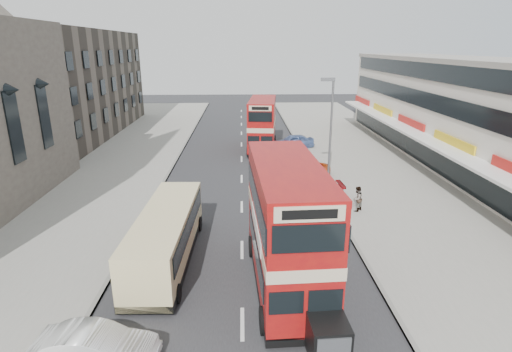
% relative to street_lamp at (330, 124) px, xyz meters
% --- Properties ---
extents(road_surface, '(12.00, 90.00, 0.01)m').
position_rel_street_lamp_xyz_m(road_surface, '(-6.52, 2.00, -4.78)').
color(road_surface, '#28282B').
rests_on(road_surface, ground).
extents(pavement_right, '(12.00, 90.00, 0.15)m').
position_rel_street_lamp_xyz_m(pavement_right, '(5.48, 2.00, -4.71)').
color(pavement_right, gray).
rests_on(pavement_right, ground).
extents(pavement_left, '(12.00, 90.00, 0.15)m').
position_rel_street_lamp_xyz_m(pavement_left, '(-18.52, 2.00, -4.71)').
color(pavement_left, gray).
rests_on(pavement_left, ground).
extents(kerb_left, '(0.20, 90.00, 0.16)m').
position_rel_street_lamp_xyz_m(kerb_left, '(-12.62, 2.00, -4.71)').
color(kerb_left, gray).
rests_on(kerb_left, ground).
extents(kerb_right, '(0.20, 90.00, 0.16)m').
position_rel_street_lamp_xyz_m(kerb_right, '(-0.42, 2.00, -4.71)').
color(kerb_right, gray).
rests_on(kerb_right, ground).
extents(brick_terrace, '(14.00, 28.00, 12.00)m').
position_rel_street_lamp_xyz_m(brick_terrace, '(-28.52, 20.00, 1.22)').
color(brick_terrace, '#66594C').
rests_on(brick_terrace, ground).
extents(commercial_row, '(9.90, 46.20, 9.30)m').
position_rel_street_lamp_xyz_m(commercial_row, '(13.42, 4.00, -0.09)').
color(commercial_row, beige).
rests_on(commercial_row, ground).
extents(street_lamp, '(1.00, 0.20, 8.12)m').
position_rel_street_lamp_xyz_m(street_lamp, '(0.00, 0.00, 0.00)').
color(street_lamp, slate).
rests_on(street_lamp, ground).
extents(bus_main, '(3.15, 9.93, 5.44)m').
position_rel_street_lamp_xyz_m(bus_main, '(-4.56, -13.34, -1.92)').
color(bus_main, black).
rests_on(bus_main, ground).
extents(bus_second, '(3.30, 9.32, 5.02)m').
position_rel_street_lamp_xyz_m(bus_second, '(-4.36, 11.64, -2.14)').
color(bus_second, black).
rests_on(bus_second, ground).
extents(coach, '(2.63, 9.22, 2.43)m').
position_rel_street_lamp_xyz_m(coach, '(-10.23, -10.98, -3.35)').
color(coach, black).
rests_on(coach, ground).
extents(car_left_front, '(4.19, 1.78, 1.35)m').
position_rel_street_lamp_xyz_m(car_left_front, '(-11.41, -17.90, -4.11)').
color(car_left_front, white).
rests_on(car_left_front, ground).
extents(car_right_a, '(4.80, 2.12, 1.37)m').
position_rel_street_lamp_xyz_m(car_right_a, '(-1.93, -3.29, -4.10)').
color(car_right_a, maroon).
rests_on(car_right_a, ground).
extents(car_right_b, '(4.52, 2.51, 1.20)m').
position_rel_street_lamp_xyz_m(car_right_b, '(-1.37, 2.70, -4.19)').
color(car_right_b, '#D34C15').
rests_on(car_right_b, ground).
extents(car_right_c, '(4.51, 2.31, 1.47)m').
position_rel_street_lamp_xyz_m(car_right_c, '(-1.12, 12.09, -4.05)').
color(car_right_c, '#5571AA').
rests_on(car_right_c, ground).
extents(pedestrian_near, '(0.73, 0.72, 1.66)m').
position_rel_street_lamp_xyz_m(pedestrian_near, '(0.85, -5.29, -3.80)').
color(pedestrian_near, gray).
rests_on(pedestrian_near, pavement_right).
extents(cyclist, '(0.75, 1.88, 2.26)m').
position_rel_street_lamp_xyz_m(cyclist, '(-2.63, 2.38, -4.01)').
color(cyclist, gray).
rests_on(cyclist, ground).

